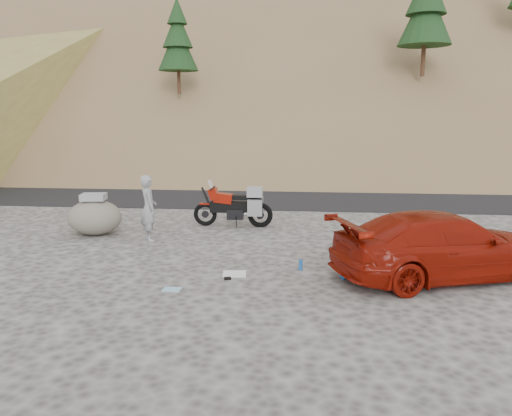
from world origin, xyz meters
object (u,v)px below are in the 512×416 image
(man, at_px, (150,240))
(boulder, at_px, (95,217))
(motorcycle, at_px, (237,206))
(red_car, at_px, (442,277))

(man, height_order, boulder, boulder)
(motorcycle, relative_size, man, 1.36)
(motorcycle, relative_size, red_car, 0.51)
(motorcycle, distance_m, man, 2.81)
(man, relative_size, red_car, 0.37)
(motorcycle, bearing_deg, red_car, -42.00)
(boulder, bearing_deg, motorcycle, 20.01)
(motorcycle, bearing_deg, boulder, -160.74)
(man, distance_m, boulder, 1.82)
(motorcycle, height_order, red_car, motorcycle)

